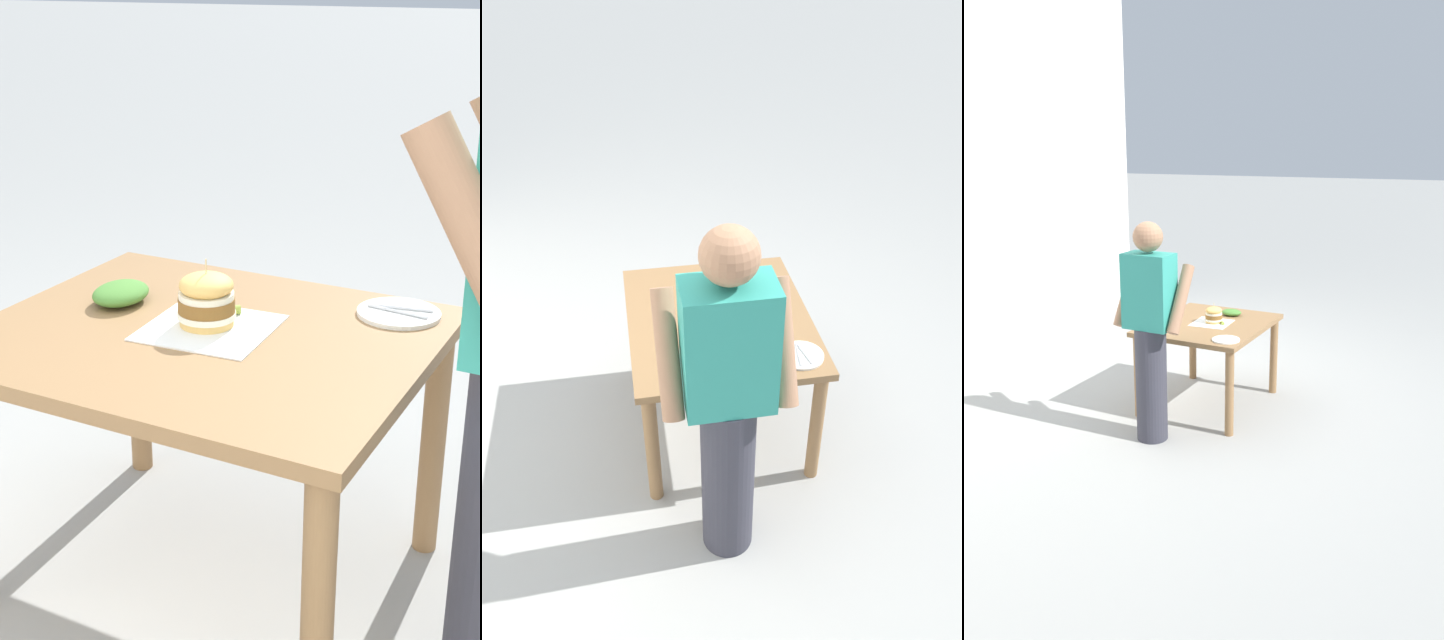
# 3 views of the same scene
# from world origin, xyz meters

# --- Properties ---
(ground_plane) EXTENTS (80.00, 80.00, 0.00)m
(ground_plane) POSITION_xyz_m (0.00, 0.00, 0.00)
(ground_plane) COLOR #9E9E99
(patio_table) EXTENTS (0.95, 1.11, 0.74)m
(patio_table) POSITION_xyz_m (0.00, 0.00, 0.63)
(patio_table) COLOR olive
(patio_table) RESTS_ON ground
(serving_paper) EXTENTS (0.34, 0.34, 0.00)m
(serving_paper) POSITION_xyz_m (-0.02, -0.00, 0.75)
(serving_paper) COLOR white
(serving_paper) RESTS_ON patio_table
(sandwich) EXTENTS (0.15, 0.15, 0.18)m
(sandwich) POSITION_xyz_m (-0.04, -0.02, 0.82)
(sandwich) COLOR #E5B25B
(sandwich) RESTS_ON serving_paper
(pickle_spear) EXTENTS (0.08, 0.09, 0.02)m
(pickle_spear) POSITION_xyz_m (-0.11, -0.01, 0.76)
(pickle_spear) COLOR #8EA83D
(pickle_spear) RESTS_ON serving_paper
(side_plate_with_forks) EXTENTS (0.22, 0.22, 0.02)m
(side_plate_with_forks) POSITION_xyz_m (-0.34, 0.40, 0.75)
(side_plate_with_forks) COLOR white
(side_plate_with_forks) RESTS_ON patio_table
(side_salad) EXTENTS (0.18, 0.14, 0.06)m
(side_salad) POSITION_xyz_m (-0.08, -0.31, 0.77)
(side_salad) COLOR #477F33
(side_salad) RESTS_ON patio_table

